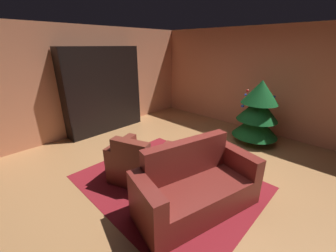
% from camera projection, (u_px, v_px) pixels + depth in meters
% --- Properties ---
extents(ground_plane, '(7.49, 7.49, 0.00)m').
position_uv_depth(ground_plane, '(188.00, 172.00, 3.83)').
color(ground_plane, '#B37C4B').
extents(wall_back, '(6.36, 0.06, 2.63)m').
position_uv_depth(wall_back, '(262.00, 81.00, 5.30)').
color(wall_back, '#D8815B').
rests_on(wall_back, ground).
extents(wall_left, '(0.06, 5.88, 2.63)m').
position_uv_depth(wall_left, '(95.00, 81.00, 5.40)').
color(wall_left, '#D8815B').
rests_on(wall_left, ground).
extents(area_rug, '(2.82, 2.29, 0.01)m').
position_uv_depth(area_rug, '(168.00, 182.00, 3.55)').
color(area_rug, maroon).
rests_on(area_rug, ground).
extents(bookshelf_unit, '(0.39, 2.02, 2.15)m').
position_uv_depth(bookshelf_unit, '(108.00, 91.00, 5.45)').
color(bookshelf_unit, black).
rests_on(bookshelf_unit, ground).
extents(armchair_red, '(1.13, 1.01, 0.85)m').
position_uv_depth(armchair_red, '(140.00, 164.00, 3.51)').
color(armchair_red, maroon).
rests_on(armchair_red, ground).
extents(couch_red, '(1.16, 1.86, 0.96)m').
position_uv_depth(couch_red, '(196.00, 188.00, 2.89)').
color(couch_red, maroon).
rests_on(couch_red, ground).
extents(coffee_table, '(0.71, 0.71, 0.47)m').
position_uv_depth(coffee_table, '(174.00, 165.00, 3.27)').
color(coffee_table, black).
rests_on(coffee_table, ground).
extents(book_stack_on_table, '(0.22, 0.18, 0.15)m').
position_uv_depth(book_stack_on_table, '(173.00, 160.00, 3.18)').
color(book_stack_on_table, gray).
rests_on(book_stack_on_table, coffee_table).
extents(bottle_on_table, '(0.07, 0.07, 0.22)m').
position_uv_depth(bottle_on_table, '(185.00, 155.00, 3.30)').
color(bottle_on_table, navy).
rests_on(bottle_on_table, coffee_table).
extents(decorated_tree, '(1.02, 1.02, 1.47)m').
position_uv_depth(decorated_tree, '(258.00, 112.00, 4.74)').
color(decorated_tree, brown).
rests_on(decorated_tree, ground).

